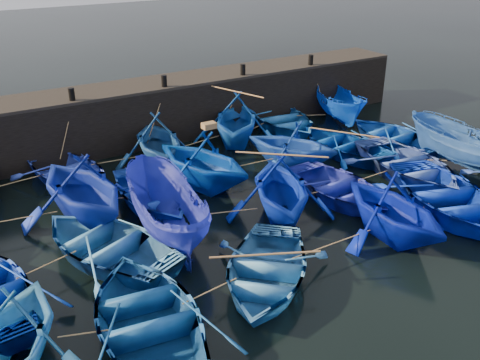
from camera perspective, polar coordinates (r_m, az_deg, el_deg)
ground at (r=17.11m, az=5.55°, el=-6.05°), size 120.00×120.00×0.00m
quay_wall at (r=25.04m, az=-8.70°, el=7.26°), size 26.00×2.50×2.50m
quay_top at (r=24.67m, az=-8.90°, el=10.16°), size 26.00×2.50×0.12m
bollard_1 at (r=22.60m, az=-17.52°, el=8.72°), size 0.24×0.24×0.50m
bollard_2 at (r=23.79m, az=-8.09°, el=10.42°), size 0.24×0.24×0.50m
bollard_3 at (r=25.55m, az=0.31°, el=11.69°), size 0.24×0.24×0.50m
bollard_4 at (r=27.79m, az=7.56°, el=12.59°), size 0.24×0.24×0.50m
boat_1 at (r=21.38m, az=-17.83°, el=0.90°), size 4.41×5.34×0.96m
boat_2 at (r=21.97m, az=-8.80°, el=4.27°), size 4.42×4.86×2.20m
boat_3 at (r=23.94m, az=-0.39°, el=6.58°), size 5.82×5.97×2.39m
boat_4 at (r=26.01m, az=4.48°, el=6.50°), size 4.26×5.54×1.07m
boat_5 at (r=27.30m, az=10.61°, el=7.80°), size 2.99×4.81×1.74m
boat_7 at (r=18.18m, az=-16.50°, el=-0.65°), size 4.84×5.36×2.47m
boat_8 at (r=18.89m, az=-9.34°, el=-1.42°), size 3.34×4.67×0.97m
boat_9 at (r=19.72m, az=-4.00°, el=2.20°), size 5.00×5.38×2.31m
boat_10 at (r=21.64m, az=5.53°, el=3.86°), size 4.86×5.01×2.01m
boat_11 at (r=23.48m, az=10.95°, el=3.85°), size 3.81×4.93×0.95m
boat_12 at (r=24.87m, az=16.10°, el=4.58°), size 3.75×5.01×0.99m
boat_14 at (r=16.20m, az=-14.01°, el=-6.57°), size 5.27×6.03×1.04m
boat_15 at (r=16.63m, az=-7.98°, el=-3.27°), size 2.48×5.28×1.97m
boat_16 at (r=17.72m, az=4.32°, el=-0.72°), size 5.12×5.40×2.24m
boat_17 at (r=19.40m, az=10.56°, el=-0.82°), size 3.39×4.64×0.94m
boat_18 at (r=21.76m, az=17.51°, el=1.59°), size 4.56×5.84×1.11m
boat_19 at (r=23.19m, az=22.79°, el=3.29°), size 2.79×5.22×1.91m
boat_20 at (r=12.80m, az=-23.22°, el=-14.99°), size 4.73×4.96×2.03m
boat_21 at (r=13.22m, az=-9.76°, el=-14.17°), size 4.39×5.66×1.08m
boat_22 at (r=14.67m, az=2.68°, el=-9.61°), size 5.55×5.63×0.96m
boat_23 at (r=17.11m, az=16.07°, el=-2.81°), size 3.74×4.29×2.18m
boat_24 at (r=19.55m, az=21.24°, el=-1.65°), size 5.51×6.54×1.16m
wooden_crate at (r=19.39m, az=-3.32°, el=5.82°), size 0.50×0.34×0.21m
mooring_ropes at (r=20.43m, az=-2.53°, el=2.22°), size 17.36×11.52×2.10m
loose_oars at (r=19.46m, az=4.65°, el=3.47°), size 10.36×11.65×1.51m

